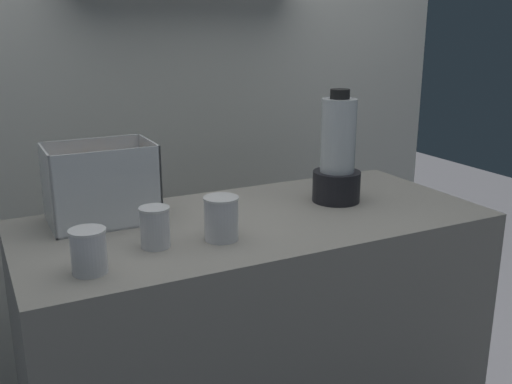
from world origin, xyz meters
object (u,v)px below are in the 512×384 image
juice_cup_orange_far_left (89,254)px  juice_cup_mango_middle (221,220)px  blender_pitcher (337,158)px  carrot_display_bin (102,197)px  juice_cup_beet_left (155,230)px

juice_cup_orange_far_left → juice_cup_mango_middle: juice_cup_mango_middle is taller
blender_pitcher → juice_cup_orange_far_left: blender_pitcher is taller
carrot_display_bin → blender_pitcher: blender_pitcher is taller
juice_cup_orange_far_left → juice_cup_beet_left: 0.21m
juice_cup_beet_left → juice_cup_mango_middle: 0.18m
juice_cup_mango_middle → juice_cup_orange_far_left: bearing=-170.3°
blender_pitcher → juice_cup_beet_left: 0.67m
juice_cup_beet_left → juice_cup_orange_far_left: bearing=-154.5°
juice_cup_orange_far_left → juice_cup_mango_middle: 0.37m
blender_pitcher → juice_cup_beet_left: bearing=-168.9°
blender_pitcher → juice_cup_orange_far_left: bearing=-165.5°
juice_cup_mango_middle → juice_cup_beet_left: bearing=171.0°
carrot_display_bin → juice_cup_beet_left: bearing=-74.6°
carrot_display_bin → juice_cup_orange_far_left: (-0.11, -0.36, -0.03)m
blender_pitcher → carrot_display_bin: bearing=169.1°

